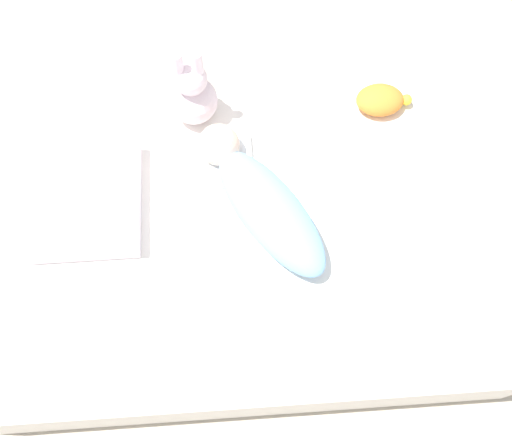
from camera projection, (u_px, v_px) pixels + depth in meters
ground_plane at (243, 258)px, 2.04m from camera, size 12.00×12.00×0.00m
bed_mattress at (242, 246)px, 1.93m from camera, size 1.55×1.03×0.23m
burp_cloth at (222, 162)px, 1.91m from camera, size 0.19×0.18×0.02m
swaddled_baby at (262, 199)px, 1.80m from camera, size 0.41×0.56×0.13m
pillow at (85, 199)px, 1.83m from camera, size 0.34×0.38×0.08m
bunny_plush at (193, 94)px, 1.90m from camera, size 0.16×0.16×0.31m
turtle_plush at (381, 100)px, 1.97m from camera, size 0.19×0.12×0.08m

